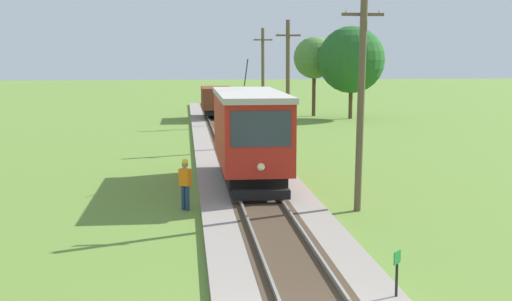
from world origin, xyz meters
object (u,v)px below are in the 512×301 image
red_tram (250,132)px  track_worker (185,182)px  utility_pole_far (263,76)px  utility_pole_near_tram (361,99)px  tree_right_near (314,58)px  tree_left_near (351,60)px  freight_car (217,100)px  trackside_signal_marker (397,274)px  utility_pole_mid (288,83)px

red_tram → track_worker: (-2.62, -4.09, -1.21)m
red_tram → utility_pole_far: 23.52m
utility_pole_near_tram → tree_right_near: bearing=81.6°
tree_left_near → tree_right_near: tree_left_near is taller
red_tram → track_worker: 5.01m
freight_car → utility_pole_far: utility_pole_far is taller
red_tram → utility_pole_far: bearing=82.1°
track_worker → freight_car: bearing=-150.6°
trackside_signal_marker → utility_pole_near_tram: bearing=80.7°
trackside_signal_marker → tree_left_near: tree_left_near is taller
red_tram → trackside_signal_marker: (1.85, -13.47, -1.53)m
red_tram → tree_right_near: (8.47, 30.44, 2.77)m
utility_pole_far → trackside_signal_marker: bearing=-92.2°
utility_pole_near_tram → tree_right_near: (5.25, 35.45, 1.12)m
freight_car → track_worker: size_ratio=2.91×
red_tram → tree_left_near: (11.06, 27.80, 2.65)m
utility_pole_far → utility_pole_mid: bearing=-90.0°
freight_car → utility_pole_near_tram: utility_pole_near_tram is taller
utility_pole_mid → tree_left_near: tree_left_near is taller
trackside_signal_marker → utility_pole_far: bearing=87.8°
tree_left_near → red_tram: bearing=-111.7°
utility_pole_near_tram → utility_pole_mid: utility_pole_near_tram is taller
red_tram → trackside_signal_marker: bearing=-82.2°
red_tram → utility_pole_far: size_ratio=1.18×
utility_pole_far → trackside_signal_marker: utility_pole_far is taller
utility_pole_near_tram → tree_left_near: tree_left_near is taller
freight_car → utility_pole_mid: size_ratio=0.72×
utility_pole_near_tram → tree_left_near: (7.83, 32.81, 0.99)m
utility_pole_far → freight_car: bearing=122.6°
utility_pole_far → track_worker: utility_pole_far is taller
utility_pole_near_tram → trackside_signal_marker: (-1.38, -8.46, -3.18)m
freight_car → track_worker: (-2.62, -32.39, -0.57)m
utility_pole_far → trackside_signal_marker: 36.87m
utility_pole_mid → utility_pole_far: (0.00, 12.27, -0.00)m
freight_car → utility_pole_far: 6.36m
freight_car → tree_right_near: bearing=14.2°
utility_pole_far → tree_right_near: (5.25, 7.19, 1.26)m
utility_pole_far → track_worker: (-5.85, -27.34, -2.72)m
trackside_signal_marker → tree_left_near: bearing=77.4°
red_tram → freight_car: (-0.00, 28.29, -0.64)m
utility_pole_mid → tree_left_near: 18.59m
red_tram → trackside_signal_marker: red_tram is taller
utility_pole_mid → utility_pole_far: 12.27m
utility_pole_mid → tree_right_near: bearing=74.9°
trackside_signal_marker → tree_right_near: size_ratio=0.17×
utility_pole_mid → tree_left_near: (7.83, 16.82, 1.14)m
track_worker → trackside_signal_marker: bearing=59.5°
trackside_signal_marker → tree_left_near: 42.49m
freight_car → utility_pole_far: bearing=-57.4°
utility_pole_mid → utility_pole_far: bearing=90.0°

